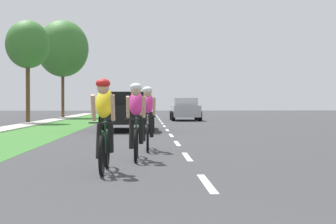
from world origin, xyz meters
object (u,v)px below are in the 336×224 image
(cyclist_trailing, at_px, (136,121))
(street_tree_far, at_px, (63,49))
(pickup_black, at_px, (128,111))
(street_tree_near, at_px, (28,45))
(cyclist_distant, at_px, (148,118))
(cyclist_lead, at_px, (104,125))
(sedan_silver, at_px, (185,109))

(cyclist_trailing, height_order, street_tree_far, street_tree_far)
(pickup_black, height_order, street_tree_near, street_tree_near)
(cyclist_distant, xyz_separation_m, pickup_black, (-0.83, 9.49, 0.02))
(cyclist_lead, xyz_separation_m, cyclist_trailing, (0.50, 1.88, 0.00))
(cyclist_lead, relative_size, street_tree_far, 0.22)
(cyclist_lead, bearing_deg, street_tree_far, 100.43)
(street_tree_near, bearing_deg, cyclist_distant, -68.52)
(street_tree_near, bearing_deg, cyclist_trailing, -71.21)
(sedan_silver, bearing_deg, pickup_black, -104.98)
(sedan_silver, height_order, street_tree_far, street_tree_far)
(pickup_black, distance_m, sedan_silver, 13.21)
(cyclist_trailing, distance_m, pickup_black, 11.60)
(pickup_black, height_order, sedan_silver, pickup_black)
(cyclist_lead, height_order, street_tree_far, street_tree_far)
(cyclist_lead, xyz_separation_m, pickup_black, (-0.10, 13.47, 0.02))
(pickup_black, relative_size, street_tree_near, 0.84)
(pickup_black, xyz_separation_m, sedan_silver, (3.42, 12.76, -0.06))
(cyclist_distant, height_order, sedan_silver, cyclist_distant)
(street_tree_near, distance_m, street_tree_far, 11.01)
(cyclist_distant, relative_size, street_tree_near, 0.28)
(cyclist_distant, relative_size, pickup_black, 0.34)
(cyclist_distant, xyz_separation_m, street_tree_near, (-7.04, 17.88, 3.80))
(cyclist_trailing, xyz_separation_m, street_tree_far, (-6.54, 30.95, 4.74))
(pickup_black, relative_size, street_tree_far, 0.65)
(cyclist_lead, distance_m, sedan_silver, 26.44)
(cyclist_trailing, distance_m, sedan_silver, 24.52)
(pickup_black, xyz_separation_m, street_tree_far, (-5.95, 19.36, 4.72))
(cyclist_lead, distance_m, pickup_black, 13.47)
(cyclist_distant, height_order, street_tree_far, street_tree_far)
(cyclist_lead, distance_m, cyclist_trailing, 1.94)
(cyclist_lead, distance_m, cyclist_distant, 4.04)
(cyclist_lead, height_order, pickup_black, pickup_black)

